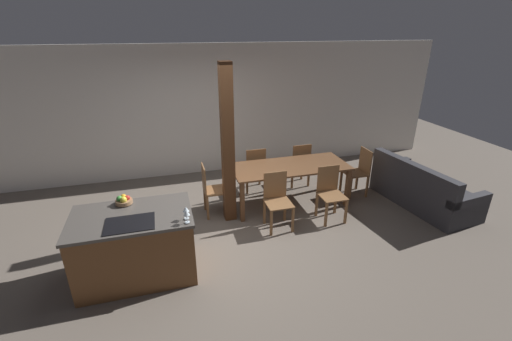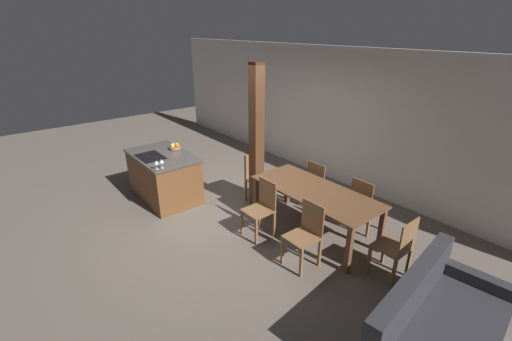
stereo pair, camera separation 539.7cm
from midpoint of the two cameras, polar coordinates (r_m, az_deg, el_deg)
The scene contains 15 objects.
ground_plane at distance 5.11m, azimuth 20.06°, elevation -14.93°, with size 16.00×16.00×0.00m, color #665B51.
wall_back at distance 6.82m, azimuth 33.65°, elevation 4.87°, with size 11.20×0.08×2.70m.
kitchen_island at distance 5.07m, azimuth 5.72°, elevation -7.73°, with size 1.45×0.91×0.89m.
fruit_bowl at distance 5.11m, azimuth 7.73°, elevation -1.37°, with size 0.21×0.21×0.12m.
wine_glass_near at distance 4.17m, azimuth 8.55°, elevation -6.14°, with size 0.08×0.08×0.16m.
wine_glass_middle at distance 4.23m, azimuth 9.39°, elevation -5.75°, with size 0.08×0.08×0.16m.
dining_table at distance 5.03m, azimuth 39.21°, elevation -10.96°, with size 2.05×0.88×0.74m.
dining_chair_near_left at distance 4.63m, azimuth 31.08°, elevation -14.29°, with size 0.40×0.40×0.90m.
dining_chair_near_right at distance 4.53m, azimuth 42.34°, elevation -18.29°, with size 0.40×0.40×0.90m.
dining_chair_far_left at distance 5.76m, azimuth 35.99°, elevation -8.14°, with size 0.40×0.40×0.90m.
dining_chair_far_right at distance 5.68m, azimuth 44.86°, elevation -11.12°, with size 0.40×0.40×0.90m.
dining_chair_head_end at distance 5.43m, azimuth 24.59°, elevation -7.35°, with size 0.40×0.40×0.90m.
dining_chair_foot_end at distance 5.17m, azimuth 54.16°, elevation -17.34°, with size 0.40×0.40×0.90m.
couch at distance 4.95m, azimuth 64.25°, elevation -25.94°, with size 1.07×1.91×0.84m.
timber_post at distance 4.82m, azimuth 27.61°, elevation -1.07°, with size 0.19×0.19×2.55m.
Camera 2 is at (4.44, -2.91, 3.04)m, focal length 24.00 mm.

